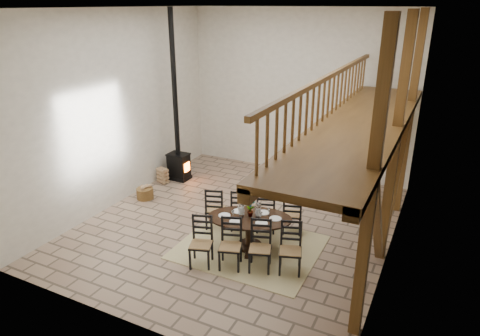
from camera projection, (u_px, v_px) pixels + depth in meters
The scene contains 7 objects.
ground at pixel (239, 223), 10.60m from camera, with size 8.00×8.00×0.00m, color #997E66.
room_shell at pixel (290, 108), 9.02m from camera, with size 7.02×8.02×5.01m.
rug at pixel (249, 247), 9.52m from camera, with size 3.00×2.50×0.02m, color #C3B87D.
dining_table at pixel (250, 232), 9.39m from camera, with size 2.80×2.66×1.18m.
wood_stove at pixel (178, 144), 12.83m from camera, with size 0.64×0.49×5.00m.
log_basket at pixel (145, 193), 11.86m from camera, with size 0.46×0.46×0.38m.
log_stack at pixel (163, 175), 12.87m from camera, with size 0.39×0.32×0.46m.
Camera 1 is at (4.19, -8.41, 5.10)m, focal length 32.00 mm.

